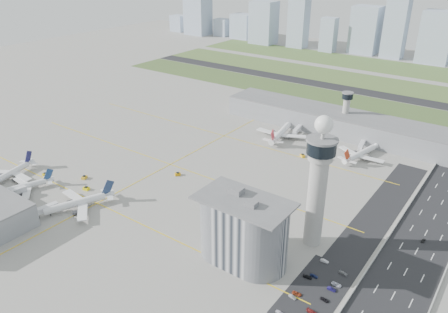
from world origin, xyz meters
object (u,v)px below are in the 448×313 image
Objects in this scene: car_lot_8 at (324,300)px; car_lot_9 at (331,289)px; car_lot_11 at (343,273)px; car_lot_1 at (292,297)px; jet_bridge_near_1 at (1,199)px; tug_2 at (84,177)px; control_tower at (318,178)px; airplane_far_b at (362,150)px; airplane_near_c at (74,199)px; car_lot_5 at (324,261)px; car_lot_10 at (336,284)px; airplane_far_a at (282,129)px; jet_bridge_far_0 at (300,128)px; tug_3 at (178,174)px; car_lot_0 at (280,312)px; car_lot_7 at (312,312)px; car_lot_2 at (297,294)px; tug_5 at (328,159)px; tug_4 at (303,155)px; admin_building at (243,230)px; car_lot_4 at (314,276)px; tug_1 at (86,188)px; car_hw_1 at (423,241)px; airplane_near_a at (8,171)px; airplane_near_b at (20,184)px; car_lot_3 at (308,277)px; jet_bridge_far_1 at (363,143)px; jet_bridge_near_2 at (32,216)px; secondary_tower at (346,109)px.

car_lot_9 is at bearing 8.83° from car_lot_8.
car_lot_1 is at bearing 164.92° from car_lot_11.
jet_bridge_near_1 is 3.90× the size of tug_2.
control_tower reaches higher than airplane_far_b.
airplane_near_c is 133.78m from car_lot_5.
car_lot_10 is (163.16, 1.91, -0.46)m from tug_2.
airplane_far_a is at bearing 43.19° from car_lot_8.
airplane_far_a reaches higher than car_lot_5.
car_lot_1 is at bearing 16.21° from jet_bridge_far_0.
tug_3 is (43.43, 37.15, -0.03)m from tug_2.
car_lot_0 is at bearing 155.85° from car_lot_10.
airplane_far_b is 8.91× the size of car_lot_7.
airplane_near_c is 10.98× the size of car_lot_2.
car_lot_8 is at bearing -68.44° from jet_bridge_near_1.
tug_5 is at bearing 26.70° from car_lot_1.
airplane_far_b is 11.63× the size of tug_4.
admin_building is 11.88× the size of car_lot_4.
tug_1 is 1.08× the size of car_hw_1.
airplane_near_c is at bearing 103.26° from car_lot_4.
airplane_near_a is 10.09× the size of car_lot_2.
car_lot_9 is at bearing -22.89° from car_lot_0.
car_lot_0 is 0.81× the size of car_lot_11.
control_tower is at bearing 19.45° from jet_bridge_far_0.
car_lot_9 is at bearing -112.34° from tug_4.
tug_1 is 14.60m from tug_2.
airplane_near_b is 41.62m from airplane_near_c.
car_lot_5 is at bearing 31.73° from admin_building.
jet_bridge_far_1 is at bearing 4.71° from car_lot_3.
tug_2 reaches higher than car_lot_8.
tug_1 is at bearing 16.42° from jet_bridge_near_2.
car_lot_8 is at bearing -102.67° from tug_1.
airplane_far_b is 11.18× the size of tug_2.
car_lot_9 reaches higher than car_lot_4.
jet_bridge_near_2 is 3.55× the size of car_lot_3.
tug_2 is 192.96m from car_hw_1.
tug_4 is 122.60m from car_lot_3.
car_lot_0 is 13.09m from car_lot_2.
airplane_far_b is 11.18× the size of tug_1.
car_lot_10 is (41.85, -145.80, -2.26)m from jet_bridge_far_1.
jet_bridge_far_0 is 3.90× the size of tug_2.
airplane_near_c reaches higher than car_lot_5.
tug_1 reaches higher than car_hw_1.
secondary_tower reaches higher than car_lot_0.
car_lot_10 is at bearing -104.07° from car_hw_1.
control_tower is at bearing -114.99° from tug_4.
secondary_tower is at bearing 130.38° from airplane_near_a.
car_lot_3 reaches higher than car_lot_0.
car_lot_0 is 0.88× the size of car_lot_9.
car_hw_1 is at bearing 40.88° from jet_bridge_far_0.
airplane_far_a reaches higher than tug_5.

